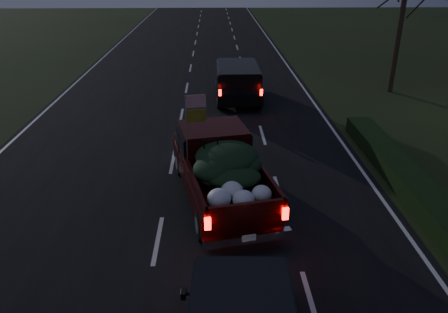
{
  "coord_description": "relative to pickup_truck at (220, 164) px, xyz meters",
  "views": [
    {
      "loc": [
        1.51,
        -9.7,
        6.85
      ],
      "look_at": [
        1.83,
        2.5,
        1.3
      ],
      "focal_mm": 35.0,
      "sensor_mm": 36.0,
      "label": 1
    }
  ],
  "objects": [
    {
      "name": "ground",
      "position": [
        -1.71,
        -2.31,
        -1.12
      ],
      "size": [
        120.0,
        120.0,
        0.0
      ],
      "primitive_type": "plane",
      "color": "black",
      "rests_on": "ground"
    },
    {
      "name": "road_asphalt",
      "position": [
        -1.71,
        -2.31,
        -1.11
      ],
      "size": [
        14.0,
        120.0,
        0.02
      ],
      "primitive_type": "cube",
      "color": "black",
      "rests_on": "ground"
    },
    {
      "name": "hedge_row",
      "position": [
        6.09,
        0.69,
        -0.82
      ],
      "size": [
        1.0,
        10.0,
        0.6
      ],
      "primitive_type": "cube",
      "color": "black",
      "rests_on": "ground"
    },
    {
      "name": "pickup_truck",
      "position": [
        0.0,
        0.0,
        0.0
      ],
      "size": [
        3.28,
        6.04,
        3.0
      ],
      "rotation": [
        0.0,
        0.0,
        0.21
      ],
      "color": "#310706",
      "rests_on": "ground"
    },
    {
      "name": "lead_suv",
      "position": [
        1.1,
        10.37,
        0.01
      ],
      "size": [
        2.2,
        5.22,
        1.5
      ],
      "rotation": [
        0.0,
        0.0,
        0.01
      ],
      "color": "black",
      "rests_on": "ground"
    }
  ]
}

